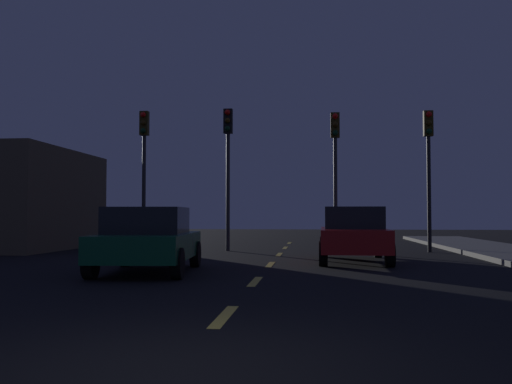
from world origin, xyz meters
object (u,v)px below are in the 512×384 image
(traffic_signal_far_left, at_px, (144,153))
(traffic_signal_center_right, at_px, (335,154))
(car_stopped_ahead, at_px, (353,234))
(traffic_signal_center_left, at_px, (228,152))
(car_adjacent_lane, at_px, (148,240))
(traffic_signal_far_right, at_px, (429,153))

(traffic_signal_far_left, xyz_separation_m, traffic_signal_center_right, (7.04, -0.00, -0.12))
(traffic_signal_center_right, xyz_separation_m, car_stopped_ahead, (0.32, -4.31, -2.72))
(traffic_signal_center_left, relative_size, car_adjacent_lane, 1.30)
(traffic_signal_center_left, height_order, traffic_signal_center_right, traffic_signal_center_left)
(traffic_signal_center_left, relative_size, traffic_signal_center_right, 1.04)
(traffic_signal_far_right, bearing_deg, traffic_signal_center_left, 180.00)
(car_adjacent_lane, bearing_deg, traffic_signal_far_left, 108.01)
(traffic_signal_far_left, height_order, car_adjacent_lane, traffic_signal_far_left)
(traffic_signal_far_right, height_order, car_stopped_ahead, traffic_signal_far_right)
(car_stopped_ahead, distance_m, car_adjacent_lane, 5.96)
(traffic_signal_far_right, relative_size, car_adjacent_lane, 1.25)
(traffic_signal_center_left, height_order, traffic_signal_far_right, traffic_signal_center_left)
(traffic_signal_far_left, xyz_separation_m, car_stopped_ahead, (7.36, -4.31, -2.84))
(traffic_signal_far_left, relative_size, traffic_signal_center_right, 1.04)
(traffic_signal_center_left, bearing_deg, traffic_signal_far_left, -180.00)
(car_stopped_ahead, relative_size, car_adjacent_lane, 1.09)
(traffic_signal_center_left, relative_size, traffic_signal_far_right, 1.04)
(traffic_signal_center_right, relative_size, car_stopped_ahead, 1.15)
(traffic_signal_center_left, bearing_deg, car_adjacent_lane, -94.53)
(traffic_signal_center_left, bearing_deg, car_stopped_ahead, -45.68)
(traffic_signal_center_left, bearing_deg, traffic_signal_far_right, -0.00)
(traffic_signal_center_left, height_order, car_adjacent_lane, traffic_signal_center_left)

